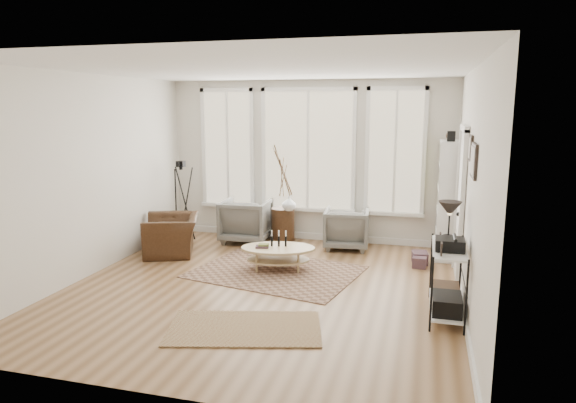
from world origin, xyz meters
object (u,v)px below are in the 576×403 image
(bookcase, at_px, (447,199))
(low_shelf, at_px, (447,273))
(accent_chair, at_px, (172,235))
(armchair_left, at_px, (246,220))
(armchair_right, at_px, (346,229))
(side_table, at_px, (283,196))
(coffee_table, at_px, (278,252))

(bookcase, height_order, low_shelf, bookcase)
(low_shelf, relative_size, accent_chair, 1.33)
(armchair_left, distance_m, armchair_right, 1.84)
(bookcase, distance_m, side_table, 2.82)
(bookcase, xyz_separation_m, armchair_left, (-3.48, 0.03, -0.56))
(bookcase, bearing_deg, coffee_table, -150.24)
(coffee_table, height_order, side_table, side_table)
(armchair_right, xyz_separation_m, accent_chair, (-2.77, -1.10, -0.03))
(low_shelf, height_order, armchair_right, low_shelf)
(bookcase, distance_m, coffee_table, 2.91)
(bookcase, relative_size, side_table, 1.16)
(low_shelf, bearing_deg, bookcase, 88.72)
(low_shelf, bearing_deg, side_table, 135.92)
(armchair_left, height_order, armchair_right, armchair_left)
(side_table, bearing_deg, bookcase, -3.00)
(low_shelf, height_order, armchair_left, low_shelf)
(armchair_left, height_order, side_table, side_table)
(coffee_table, height_order, accent_chair, accent_chair)
(armchair_right, bearing_deg, low_shelf, 116.18)
(armchair_right, bearing_deg, side_table, -9.53)
(side_table, bearing_deg, accent_chair, -143.44)
(armchair_left, bearing_deg, accent_chair, 45.16)
(bookcase, bearing_deg, side_table, 177.00)
(coffee_table, distance_m, armchair_left, 1.76)
(low_shelf, relative_size, armchair_left, 1.52)
(coffee_table, bearing_deg, armchair_right, 60.87)
(low_shelf, xyz_separation_m, armchair_right, (-1.58, 2.58, -0.16))
(bookcase, relative_size, low_shelf, 1.58)
(coffee_table, relative_size, armchair_left, 1.44)
(bookcase, height_order, coffee_table, bookcase)
(coffee_table, distance_m, side_table, 1.69)
(low_shelf, bearing_deg, accent_chair, 161.19)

